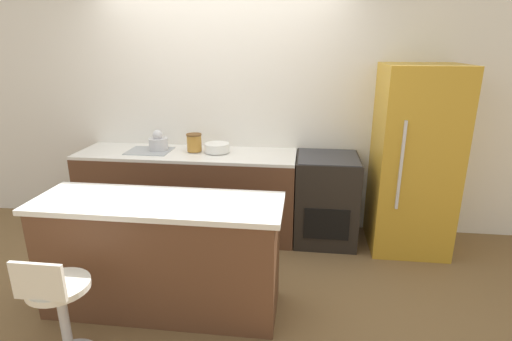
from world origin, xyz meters
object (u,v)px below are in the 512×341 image
Objects in this scene: refrigerator at (414,160)px; stool_chair at (60,309)px; oven_range at (326,199)px; kettle at (158,142)px; mixing_bowl at (217,148)px.

refrigerator is 2.21× the size of stool_chair.
kettle is (-1.74, 0.04, 0.53)m from oven_range.
oven_range reaches higher than stool_chair.
kettle reaches higher than oven_range.
stool_chair is at bearing -105.81° from mixing_bowl.
mixing_bowl is (0.62, 0.00, -0.04)m from kettle.
kettle is at bearing 178.61° from oven_range.
refrigerator is (0.80, -0.03, 0.45)m from oven_range.
mixing_bowl is at bearing 177.91° from refrigerator.
refrigerator reaches higher than oven_range.
stool_chair is 2.12m from mixing_bowl.
refrigerator is at bearing -2.09° from mixing_bowl.
stool_chair is 3.82× the size of kettle.
kettle is at bearing 178.42° from refrigerator.
stool_chair is (-2.48, -1.91, -0.49)m from refrigerator.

